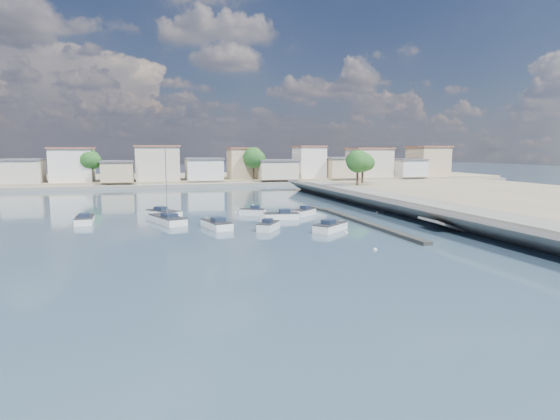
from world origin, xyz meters
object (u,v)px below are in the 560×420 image
(motorboat_e, at_px, (85,220))
(motorboat_g, at_px, (165,214))
(motorboat_a, at_px, (216,224))
(motorboat_h, at_px, (331,227))
(sailboat, at_px, (166,219))
(motorboat_c, at_px, (279,216))
(motorboat_d, at_px, (303,213))
(motorboat_b, at_px, (269,226))
(motorboat_f, at_px, (251,212))

(motorboat_e, distance_m, motorboat_g, 9.85)
(motorboat_a, relative_size, motorboat_h, 1.21)
(motorboat_a, xyz_separation_m, sailboat, (-5.19, 5.30, 0.03))
(motorboat_c, height_order, motorboat_d, same)
(motorboat_b, distance_m, motorboat_f, 11.98)
(motorboat_c, bearing_deg, motorboat_a, -153.97)
(motorboat_a, height_order, sailboat, sailboat)
(motorboat_f, height_order, motorboat_h, same)
(motorboat_a, distance_m, motorboat_c, 9.60)
(motorboat_a, distance_m, motorboat_h, 12.94)
(motorboat_c, xyz_separation_m, motorboat_g, (-13.77, 6.36, 0.00))
(motorboat_c, distance_m, sailboat, 13.86)
(motorboat_f, xyz_separation_m, motorboat_g, (-11.24, 1.29, 0.00))
(motorboat_c, height_order, motorboat_h, same)
(motorboat_h, xyz_separation_m, sailboat, (-17.02, 10.55, 0.03))
(motorboat_b, distance_m, sailboat, 13.35)
(motorboat_d, bearing_deg, motorboat_f, 157.49)
(motorboat_a, height_order, motorboat_e, same)
(motorboat_c, bearing_deg, motorboat_e, 171.35)
(motorboat_c, height_order, motorboat_e, same)
(motorboat_b, distance_m, motorboat_d, 11.66)
(motorboat_a, distance_m, motorboat_f, 11.11)
(motorboat_a, height_order, motorboat_d, same)
(motorboat_f, bearing_deg, motorboat_a, -123.29)
(motorboat_b, height_order, motorboat_h, same)
(motorboat_b, relative_size, motorboat_c, 0.78)
(motorboat_a, distance_m, motorboat_g, 11.76)
(motorboat_c, relative_size, motorboat_f, 1.35)
(motorboat_f, bearing_deg, motorboat_g, 173.46)
(sailboat, bearing_deg, motorboat_c, -4.52)
(motorboat_e, height_order, motorboat_f, same)
(motorboat_c, bearing_deg, motorboat_d, 31.44)
(motorboat_f, bearing_deg, motorboat_e, -175.73)
(motorboat_c, xyz_separation_m, motorboat_d, (3.93, 2.40, -0.00))
(motorboat_b, height_order, sailboat, sailboat)
(motorboat_f, bearing_deg, motorboat_d, -22.51)
(motorboat_f, relative_size, motorboat_h, 0.77)
(motorboat_c, distance_m, motorboat_d, 4.60)
(motorboat_b, relative_size, motorboat_d, 0.96)
(motorboat_b, relative_size, motorboat_e, 0.70)
(motorboat_g, distance_m, motorboat_h, 23.20)
(motorboat_d, relative_size, sailboat, 0.45)
(motorboat_b, bearing_deg, motorboat_f, 87.18)
(motorboat_a, bearing_deg, motorboat_c, 26.03)
(motorboat_d, distance_m, sailboat, 17.79)
(motorboat_d, relative_size, motorboat_f, 1.10)
(motorboat_b, bearing_deg, sailboat, 143.28)
(motorboat_c, distance_m, motorboat_h, 9.99)
(motorboat_c, height_order, sailboat, sailboat)
(motorboat_b, height_order, motorboat_d, same)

